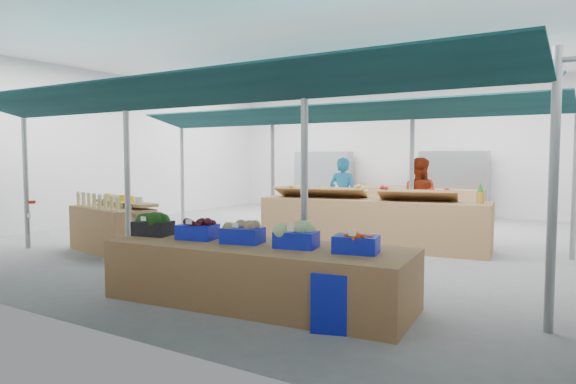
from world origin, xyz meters
name	(u,v)px	position (x,y,z in m)	size (l,w,h in m)	color
floor	(297,238)	(0.00, 0.00, 0.00)	(13.00, 13.00, 0.00)	slate
hall	(327,125)	(0.00, 1.44, 2.65)	(13.00, 13.00, 13.00)	silver
pole_grid	(284,159)	(0.75, -1.75, 1.81)	(10.00, 4.60, 3.00)	gray
awnings	(284,108)	(0.75, -1.75, 2.78)	(9.50, 7.08, 0.30)	#0B2730
back_shelving_left	(323,181)	(-2.50, 6.00, 1.00)	(2.00, 0.50, 2.00)	#B23F33
back_shelving_right	(453,185)	(2.00, 6.00, 1.00)	(2.00, 0.50, 2.00)	#B23F33
bottle_shelf	(114,227)	(-2.23, -3.30, 0.47)	(2.11, 1.53, 1.15)	olive
veg_counter	(258,274)	(2.26, -4.76, 0.38)	(3.90, 1.30, 0.76)	olive
fruit_counter	(372,223)	(1.91, -0.18, 0.49)	(4.61, 1.10, 0.99)	olive
far_counter	(404,201)	(0.56, 5.70, 0.44)	(4.89, 0.98, 0.88)	olive
crate_stack	(338,301)	(3.57, -5.12, 0.32)	(0.53, 0.37, 0.64)	#111DB8
vendor_left	(343,196)	(0.71, 0.92, 0.92)	(0.67, 0.44, 1.84)	#186C9D
vendor_right	(418,200)	(2.51, 0.92, 0.92)	(0.90, 0.70, 1.84)	#9A2D12
crate_broccoli	(153,224)	(0.59, -4.93, 0.92)	(0.56, 0.45, 0.35)	black
crate_beets	(198,229)	(1.34, -4.85, 0.89)	(0.56, 0.45, 0.29)	#111DB8
crate_celeriac	(243,232)	(2.04, -4.78, 0.90)	(0.56, 0.45, 0.31)	#111DB8
crate_cabbage	(296,235)	(2.80, -4.70, 0.92)	(0.56, 0.45, 0.35)	#111DB8
crate_carrots	(356,243)	(3.55, -4.63, 0.87)	(0.56, 0.45, 0.29)	#111DB8
sparrow	(137,218)	(0.43, -5.08, 1.01)	(0.12, 0.09, 0.11)	brown
pole_ribbon	(32,203)	(-2.20, -5.00, 1.08)	(0.12, 0.12, 0.28)	red
apple_heap_yellow	(321,190)	(0.84, -0.42, 1.15)	(2.01, 1.12, 0.27)	#997247
apple_heap_red	(418,193)	(2.85, -0.18, 1.15)	(1.62, 1.03, 0.27)	#997247
pineapple	(480,194)	(3.99, -0.05, 1.17)	(0.14, 0.14, 0.39)	#8C6019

